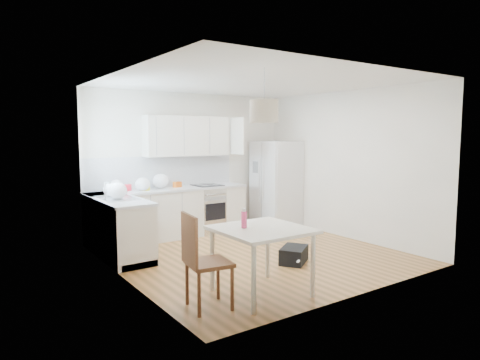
# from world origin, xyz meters

# --- Properties ---
(floor) EXTENTS (4.20, 4.20, 0.00)m
(floor) POSITION_xyz_m (0.00, 0.00, 0.00)
(floor) COLOR brown
(floor) RESTS_ON ground
(ceiling) EXTENTS (4.20, 4.20, 0.00)m
(ceiling) POSITION_xyz_m (0.00, 0.00, 2.70)
(ceiling) COLOR white
(ceiling) RESTS_ON wall_back
(wall_back) EXTENTS (4.20, 0.00, 4.20)m
(wall_back) POSITION_xyz_m (0.00, 2.10, 1.35)
(wall_back) COLOR white
(wall_back) RESTS_ON floor
(wall_left) EXTENTS (0.00, 4.20, 4.20)m
(wall_left) POSITION_xyz_m (-2.10, 0.00, 1.35)
(wall_left) COLOR white
(wall_left) RESTS_ON floor
(wall_right) EXTENTS (0.00, 4.20, 4.20)m
(wall_right) POSITION_xyz_m (2.10, 0.00, 1.35)
(wall_right) COLOR white
(wall_right) RESTS_ON floor
(window_glassblock) EXTENTS (0.02, 1.00, 1.00)m
(window_glassblock) POSITION_xyz_m (-2.09, 1.15, 1.75)
(window_glassblock) COLOR #BFE0F9
(window_glassblock) RESTS_ON wall_left
(cabinets_back) EXTENTS (3.00, 0.60, 0.88)m
(cabinets_back) POSITION_xyz_m (-0.60, 1.80, 0.44)
(cabinets_back) COLOR beige
(cabinets_back) RESTS_ON floor
(cabinets_left) EXTENTS (0.60, 1.80, 0.88)m
(cabinets_left) POSITION_xyz_m (-1.80, 1.20, 0.44)
(cabinets_left) COLOR beige
(cabinets_left) RESTS_ON floor
(counter_back) EXTENTS (3.02, 0.64, 0.04)m
(counter_back) POSITION_xyz_m (-0.60, 1.80, 0.90)
(counter_back) COLOR silver
(counter_back) RESTS_ON cabinets_back
(counter_left) EXTENTS (0.64, 1.82, 0.04)m
(counter_left) POSITION_xyz_m (-1.80, 1.20, 0.90)
(counter_left) COLOR silver
(counter_left) RESTS_ON cabinets_left
(backsplash_back) EXTENTS (3.00, 0.01, 0.58)m
(backsplash_back) POSITION_xyz_m (-0.60, 2.09, 1.21)
(backsplash_back) COLOR white
(backsplash_back) RESTS_ON wall_back
(backsplash_left) EXTENTS (0.01, 1.80, 0.58)m
(backsplash_left) POSITION_xyz_m (-2.09, 1.20, 1.21)
(backsplash_left) COLOR white
(backsplash_left) RESTS_ON wall_left
(upper_cabinets) EXTENTS (1.70, 0.32, 0.75)m
(upper_cabinets) POSITION_xyz_m (-0.15, 1.94, 1.88)
(upper_cabinets) COLOR beige
(upper_cabinets) RESTS_ON wall_back
(range_oven) EXTENTS (0.50, 0.61, 0.88)m
(range_oven) POSITION_xyz_m (0.20, 1.80, 0.44)
(range_oven) COLOR silver
(range_oven) RESTS_ON floor
(sink) EXTENTS (0.50, 0.80, 0.16)m
(sink) POSITION_xyz_m (-1.80, 1.15, 0.92)
(sink) COLOR silver
(sink) RESTS_ON counter_left
(refrigerator) EXTENTS (0.85, 0.89, 1.77)m
(refrigerator) POSITION_xyz_m (1.74, 1.55, 0.89)
(refrigerator) COLOR silver
(refrigerator) RESTS_ON floor
(dining_table) EXTENTS (1.02, 1.02, 0.80)m
(dining_table) POSITION_xyz_m (-0.93, -1.40, 0.71)
(dining_table) COLOR beige
(dining_table) RESTS_ON floor
(dining_chair) EXTENTS (0.51, 0.51, 1.06)m
(dining_chair) POSITION_xyz_m (-1.66, -1.41, 0.53)
(dining_chair) COLOR #4C3017
(dining_chair) RESTS_ON floor
(drink_bottle) EXTENTS (0.08, 0.08, 0.24)m
(drink_bottle) POSITION_xyz_m (-1.10, -1.28, 0.92)
(drink_bottle) COLOR #DE3D70
(drink_bottle) RESTS_ON dining_table
(gym_bag) EXTENTS (0.61, 0.57, 0.24)m
(gym_bag) POSITION_xyz_m (0.23, -0.69, 0.12)
(gym_bag) COLOR black
(gym_bag) RESTS_ON floor
(pendant_lamp) EXTENTS (0.37, 0.37, 0.27)m
(pendant_lamp) POSITION_xyz_m (-0.75, -1.21, 2.18)
(pendant_lamp) COLOR #BBA990
(pendant_lamp) RESTS_ON ceiling
(grocery_bag_a) EXTENTS (0.24, 0.20, 0.21)m
(grocery_bag_a) POSITION_xyz_m (-1.57, 1.87, 1.03)
(grocery_bag_a) COLOR white
(grocery_bag_a) RESTS_ON counter_back
(grocery_bag_b) EXTENTS (0.26, 0.22, 0.24)m
(grocery_bag_b) POSITION_xyz_m (-1.14, 1.75, 1.04)
(grocery_bag_b) COLOR white
(grocery_bag_b) RESTS_ON counter_back
(grocery_bag_c) EXTENTS (0.30, 0.25, 0.27)m
(grocery_bag_c) POSITION_xyz_m (-0.73, 1.91, 1.05)
(grocery_bag_c) COLOR white
(grocery_bag_c) RESTS_ON counter_back
(grocery_bag_d) EXTENTS (0.24, 0.21, 0.22)m
(grocery_bag_d) POSITION_xyz_m (-1.82, 1.38, 1.03)
(grocery_bag_d) COLOR white
(grocery_bag_d) RESTS_ON counter_back
(grocery_bag_e) EXTENTS (0.28, 0.24, 0.26)m
(grocery_bag_e) POSITION_xyz_m (-1.83, 1.04, 1.05)
(grocery_bag_e) COLOR white
(grocery_bag_e) RESTS_ON counter_left
(snack_orange) EXTENTS (0.17, 0.13, 0.10)m
(snack_orange) POSITION_xyz_m (-0.41, 1.87, 0.97)
(snack_orange) COLOR #CA5311
(snack_orange) RESTS_ON counter_back
(snack_yellow) EXTENTS (0.16, 0.11, 0.10)m
(snack_yellow) POSITION_xyz_m (-1.09, 1.76, 0.97)
(snack_yellow) COLOR yellow
(snack_yellow) RESTS_ON counter_back
(snack_red) EXTENTS (0.19, 0.18, 0.11)m
(snack_red) POSITION_xyz_m (-1.38, 1.90, 0.98)
(snack_red) COLOR red
(snack_red) RESTS_ON counter_back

